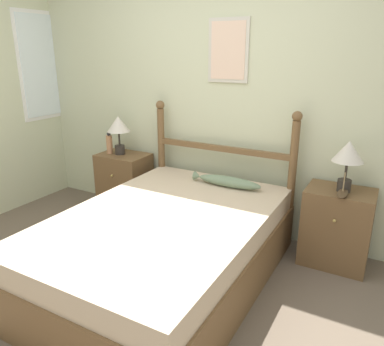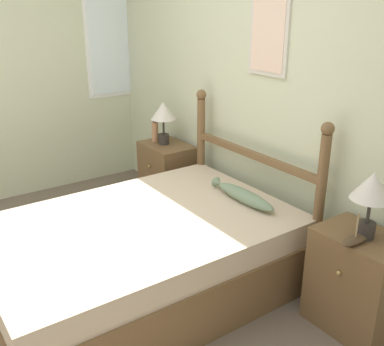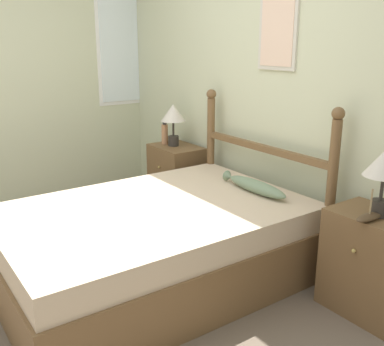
# 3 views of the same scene
# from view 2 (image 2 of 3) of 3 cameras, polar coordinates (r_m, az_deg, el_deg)

# --- Properties ---
(ground_plane) EXTENTS (16.00, 16.00, 0.00)m
(ground_plane) POSITION_cam_2_polar(r_m,az_deg,el_deg) (3.25, -16.82, -16.39)
(ground_plane) COLOR brown
(wall_back) EXTENTS (6.40, 0.08, 2.55)m
(wall_back) POSITION_cam_2_polar(r_m,az_deg,el_deg) (3.55, 8.47, 10.22)
(wall_back) COLOR beige
(wall_back) RESTS_ON ground_plane
(bed) EXTENTS (1.41, 2.06, 0.55)m
(bed) POSITION_cam_2_polar(r_m,az_deg,el_deg) (3.19, -6.41, -10.44)
(bed) COLOR brown
(bed) RESTS_ON ground_plane
(headboard) EXTENTS (1.43, 0.09, 1.22)m
(headboard) POSITION_cam_2_polar(r_m,az_deg,el_deg) (3.53, 7.57, 0.06)
(headboard) COLOR brown
(headboard) RESTS_ON ground_plane
(nightstand_left) EXTENTS (0.52, 0.40, 0.65)m
(nightstand_left) POSITION_cam_2_polar(r_m,az_deg,el_deg) (4.41, -3.17, -0.36)
(nightstand_left) COLOR brown
(nightstand_left) RESTS_ON ground_plane
(nightstand_right) EXTENTS (0.52, 0.40, 0.65)m
(nightstand_right) POSITION_cam_2_polar(r_m,az_deg,el_deg) (2.99, 20.20, -12.87)
(nightstand_right) COLOR brown
(nightstand_right) RESTS_ON ground_plane
(table_lamp_left) EXTENTS (0.24, 0.24, 0.40)m
(table_lamp_left) POSITION_cam_2_polar(r_m,az_deg,el_deg) (4.25, -3.68, 7.51)
(table_lamp_left) COLOR #2D2823
(table_lamp_left) RESTS_ON nightstand_left
(table_lamp_right) EXTENTS (0.24, 0.24, 0.40)m
(table_lamp_right) POSITION_cam_2_polar(r_m,az_deg,el_deg) (2.69, 21.88, -2.09)
(table_lamp_right) COLOR #2D2823
(table_lamp_right) RESTS_ON nightstand_right
(bottle) EXTENTS (0.06, 0.06, 0.23)m
(bottle) POSITION_cam_2_polar(r_m,az_deg,el_deg) (4.38, -4.72, 5.35)
(bottle) COLOR tan
(bottle) RESTS_ON nightstand_left
(model_boat) EXTENTS (0.07, 0.22, 0.19)m
(model_boat) POSITION_cam_2_polar(r_m,az_deg,el_deg) (2.72, 20.02, -7.95)
(model_boat) COLOR #4C3823
(model_boat) RESTS_ON nightstand_right
(fish_pillow) EXTENTS (0.64, 0.12, 0.09)m
(fish_pillow) POSITION_cam_2_polar(r_m,az_deg,el_deg) (3.31, 6.53, -2.86)
(fish_pillow) COLOR gray
(fish_pillow) RESTS_ON bed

